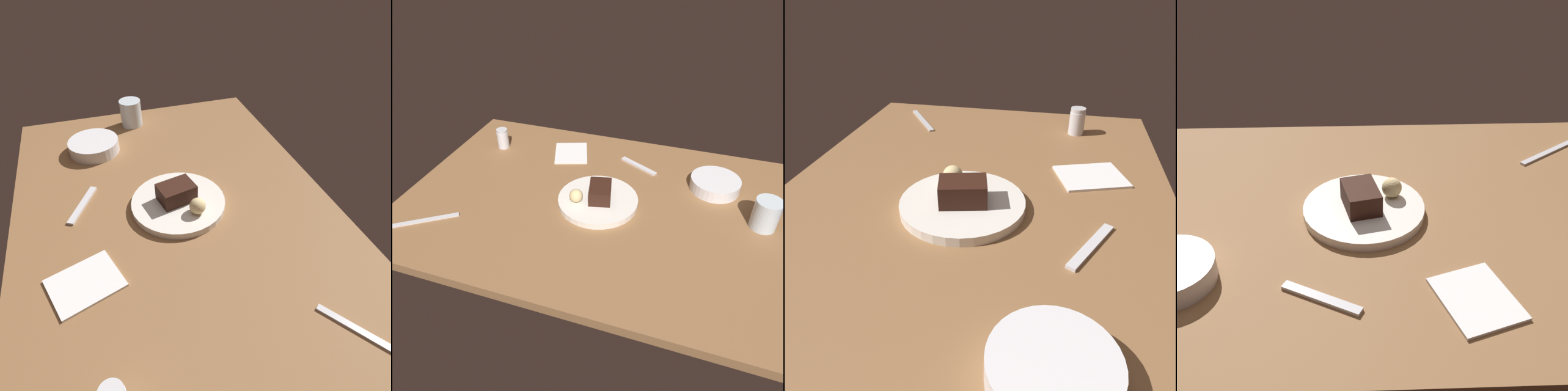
# 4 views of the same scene
# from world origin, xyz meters

# --- Properties ---
(dining_table) EXTENTS (1.20, 0.84, 0.03)m
(dining_table) POSITION_xyz_m (0.00, 0.00, 0.01)
(dining_table) COLOR brown
(dining_table) RESTS_ON ground
(dessert_plate) EXTENTS (0.25, 0.25, 0.02)m
(dessert_plate) POSITION_xyz_m (0.01, -0.01, 0.04)
(dessert_plate) COLOR white
(dessert_plate) RESTS_ON dining_table
(chocolate_cake_slice) EXTENTS (0.09, 0.11, 0.05)m
(chocolate_cake_slice) POSITION_xyz_m (0.02, -0.01, 0.07)
(chocolate_cake_slice) COLOR black
(chocolate_cake_slice) RESTS_ON dessert_plate
(bread_roll) EXTENTS (0.04, 0.04, 0.04)m
(bread_roll) POSITION_xyz_m (-0.05, -0.04, 0.07)
(bread_roll) COLOR #DBC184
(bread_roll) RESTS_ON dessert_plate
(dessert_spoon) EXTENTS (0.14, 0.09, 0.01)m
(dessert_spoon) POSITION_xyz_m (0.09, 0.24, 0.03)
(dessert_spoon) COLOR silver
(dessert_spoon) RESTS_ON dining_table
(butter_knife) EXTENTS (0.16, 0.12, 0.01)m
(butter_knife) POSITION_xyz_m (-0.45, -0.25, 0.03)
(butter_knife) COLOR silver
(butter_knife) RESTS_ON dining_table
(folded_napkin) EXTENTS (0.16, 0.18, 0.01)m
(folded_napkin) POSITION_xyz_m (-0.17, 0.25, 0.03)
(folded_napkin) COLOR white
(folded_napkin) RESTS_ON dining_table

